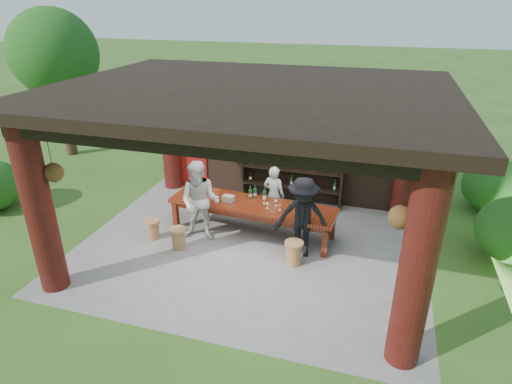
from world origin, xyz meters
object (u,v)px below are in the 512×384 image
(guest_woman, at_px, (200,202))
(wine_shelf, at_px, (292,161))
(stool_near_left, at_px, (179,238))
(stool_near_right, at_px, (294,252))
(host, at_px, (274,195))
(tasting_table, at_px, (252,208))
(napkin_basket, at_px, (228,199))
(guest_man, at_px, (303,218))
(stool_far_left, at_px, (153,229))

(guest_woman, bearing_deg, wine_shelf, 51.29)
(stool_near_left, bearing_deg, guest_woman, 59.71)
(stool_near_right, bearing_deg, host, 117.80)
(tasting_table, xyz_separation_m, stool_near_left, (-1.33, -1.11, -0.38))
(stool_near_right, height_order, napkin_basket, napkin_basket)
(wine_shelf, bearing_deg, guest_man, -72.69)
(guest_man, relative_size, napkin_basket, 6.79)
(stool_near_left, bearing_deg, stool_far_left, 163.69)
(guest_man, xyz_separation_m, napkin_basket, (-1.83, 0.55, -0.06))
(stool_far_left, xyz_separation_m, napkin_basket, (1.53, 0.85, 0.58))
(napkin_basket, bearing_deg, stool_far_left, -150.84)
(stool_far_left, xyz_separation_m, guest_man, (3.36, 0.30, 0.64))
(stool_far_left, bearing_deg, host, 31.84)
(stool_near_right, xyz_separation_m, stool_far_left, (-3.28, 0.09, -0.03))
(stool_near_right, xyz_separation_m, guest_man, (0.08, 0.39, 0.61))
(stool_near_right, relative_size, guest_woman, 0.28)
(guest_woman, bearing_deg, stool_near_left, -126.67)
(host, height_order, guest_man, guest_man)
(tasting_table, bearing_deg, host, 60.71)
(stool_near_right, xyz_separation_m, napkin_basket, (-1.75, 0.94, 0.55))
(wine_shelf, bearing_deg, host, -97.58)
(stool_far_left, distance_m, host, 2.91)
(stool_near_right, distance_m, stool_far_left, 3.28)
(guest_woman, bearing_deg, guest_man, -6.83)
(stool_near_left, height_order, stool_near_right, stool_near_right)
(stool_far_left, bearing_deg, napkin_basket, 29.16)
(wine_shelf, distance_m, host, 1.31)
(stool_near_right, distance_m, guest_man, 0.73)
(tasting_table, distance_m, stool_near_left, 1.78)
(stool_near_left, xyz_separation_m, host, (1.68, 1.73, 0.48))
(stool_near_left, relative_size, guest_woman, 0.26)
(wine_shelf, xyz_separation_m, tasting_table, (-0.51, -1.85, -0.54))
(stool_near_right, bearing_deg, guest_woman, 169.59)
(wine_shelf, relative_size, stool_near_right, 5.24)
(guest_woman, bearing_deg, napkin_basket, 42.81)
(tasting_table, height_order, stool_near_left, tasting_table)
(guest_woman, bearing_deg, tasting_table, 22.87)
(stool_near_left, relative_size, stool_far_left, 1.06)
(napkin_basket, bearing_deg, wine_shelf, 60.43)
(stool_far_left, bearing_deg, stool_near_left, -16.31)
(wine_shelf, xyz_separation_m, host, (-0.16, -1.23, -0.45))
(host, distance_m, napkin_basket, 1.12)
(stool_far_left, height_order, napkin_basket, napkin_basket)
(wine_shelf, bearing_deg, tasting_table, -105.50)
(guest_man, bearing_deg, wine_shelf, 99.68)
(guest_woman, bearing_deg, stool_near_right, -16.79)
(tasting_table, height_order, napkin_basket, napkin_basket)
(guest_man, bearing_deg, stool_near_right, -109.08)
(guest_man, bearing_deg, napkin_basket, 155.55)
(stool_far_left, height_order, host, host)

